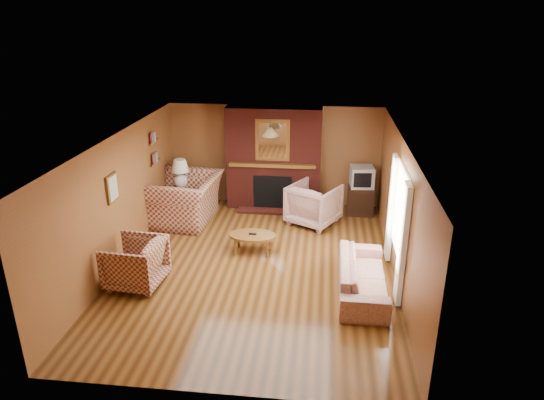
# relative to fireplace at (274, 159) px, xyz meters

# --- Properties ---
(floor) EXTENTS (6.50, 6.50, 0.00)m
(floor) POSITION_rel_fireplace_xyz_m (0.00, -2.98, -1.18)
(floor) COLOR #45270E
(floor) RESTS_ON ground
(ceiling) EXTENTS (6.50, 6.50, 0.00)m
(ceiling) POSITION_rel_fireplace_xyz_m (0.00, -2.98, 1.22)
(ceiling) COLOR white
(ceiling) RESTS_ON wall_back
(wall_back) EXTENTS (6.50, 0.00, 6.50)m
(wall_back) POSITION_rel_fireplace_xyz_m (0.00, 0.27, 0.02)
(wall_back) COLOR brown
(wall_back) RESTS_ON floor
(wall_front) EXTENTS (6.50, 0.00, 6.50)m
(wall_front) POSITION_rel_fireplace_xyz_m (0.00, -6.23, 0.02)
(wall_front) COLOR brown
(wall_front) RESTS_ON floor
(wall_left) EXTENTS (0.00, 6.50, 6.50)m
(wall_left) POSITION_rel_fireplace_xyz_m (-2.50, -2.98, 0.02)
(wall_left) COLOR brown
(wall_left) RESTS_ON floor
(wall_right) EXTENTS (0.00, 6.50, 6.50)m
(wall_right) POSITION_rel_fireplace_xyz_m (2.50, -2.98, 0.02)
(wall_right) COLOR brown
(wall_right) RESTS_ON floor
(fireplace) EXTENTS (2.20, 0.82, 2.40)m
(fireplace) POSITION_rel_fireplace_xyz_m (0.00, 0.00, 0.00)
(fireplace) COLOR #4F1711
(fireplace) RESTS_ON floor
(window_right) EXTENTS (0.10, 1.85, 2.00)m
(window_right) POSITION_rel_fireplace_xyz_m (2.45, -3.18, -0.06)
(window_right) COLOR beige
(window_right) RESTS_ON wall_right
(bookshelf) EXTENTS (0.09, 0.55, 0.71)m
(bookshelf) POSITION_rel_fireplace_xyz_m (-2.44, -1.08, 0.48)
(bookshelf) COLOR brown
(bookshelf) RESTS_ON wall_left
(botanical_print) EXTENTS (0.05, 0.40, 0.50)m
(botanical_print) POSITION_rel_fireplace_xyz_m (-2.47, -3.28, 0.37)
(botanical_print) COLOR brown
(botanical_print) RESTS_ON wall_left
(pendant_light) EXTENTS (0.36, 0.36, 0.48)m
(pendant_light) POSITION_rel_fireplace_xyz_m (0.00, -0.68, 0.82)
(pendant_light) COLOR black
(pendant_light) RESTS_ON ceiling
(plaid_loveseat) EXTENTS (1.50, 1.68, 1.04)m
(plaid_loveseat) POSITION_rel_fireplace_xyz_m (-1.85, -1.07, -0.66)
(plaid_loveseat) COLOR maroon
(plaid_loveseat) RESTS_ON floor
(plaid_armchair) EXTENTS (1.00, 0.97, 0.84)m
(plaid_armchair) POSITION_rel_fireplace_xyz_m (-1.95, -3.85, -0.76)
(plaid_armchair) COLOR maroon
(plaid_armchair) RESTS_ON floor
(floral_sofa) EXTENTS (0.80, 1.99, 0.58)m
(floral_sofa) POSITION_rel_fireplace_xyz_m (1.90, -3.63, -0.89)
(floral_sofa) COLOR beige
(floral_sofa) RESTS_ON floor
(floral_armchair) EXTENTS (1.33, 1.34, 0.91)m
(floral_armchair) POSITION_rel_fireplace_xyz_m (0.99, -0.90, -0.73)
(floral_armchair) COLOR beige
(floral_armchair) RESTS_ON floor
(coffee_table) EXTENTS (0.92, 0.57, 0.41)m
(coffee_table) POSITION_rel_fireplace_xyz_m (-0.14, -2.44, -0.84)
(coffee_table) COLOR brown
(coffee_table) RESTS_ON floor
(side_table) EXTENTS (0.48, 0.48, 0.59)m
(side_table) POSITION_rel_fireplace_xyz_m (-2.10, -0.53, -0.89)
(side_table) COLOR brown
(side_table) RESTS_ON floor
(table_lamp) EXTENTS (0.41, 0.41, 0.68)m
(table_lamp) POSITION_rel_fireplace_xyz_m (-2.10, -0.53, -0.21)
(table_lamp) COLOR silver
(table_lamp) RESTS_ON side_table
(tv_stand) EXTENTS (0.62, 0.57, 0.66)m
(tv_stand) POSITION_rel_fireplace_xyz_m (2.05, -0.18, -0.85)
(tv_stand) COLOR black
(tv_stand) RESTS_ON floor
(crt_tv) EXTENTS (0.55, 0.55, 0.47)m
(crt_tv) POSITION_rel_fireplace_xyz_m (2.05, -0.19, -0.29)
(crt_tv) COLOR #A3A6AB
(crt_tv) RESTS_ON tv_stand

